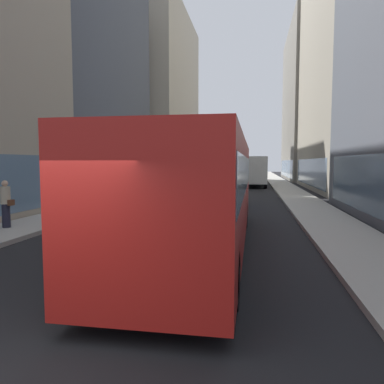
% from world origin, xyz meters
% --- Properties ---
extents(ground_plane, '(120.00, 120.00, 0.00)m').
position_xyz_m(ground_plane, '(0.00, 35.00, 0.00)').
color(ground_plane, black).
extents(sidewalk_left, '(2.40, 110.00, 0.15)m').
position_xyz_m(sidewalk_left, '(-5.70, 35.00, 0.07)').
color(sidewalk_left, '#9E9991').
rests_on(sidewalk_left, ground).
extents(sidewalk_right, '(2.40, 110.00, 0.15)m').
position_xyz_m(sidewalk_right, '(5.70, 35.00, 0.07)').
color(sidewalk_right, '#ADA89E').
rests_on(sidewalk_right, ground).
extents(building_left_mid, '(8.27, 15.84, 22.82)m').
position_xyz_m(building_left_mid, '(-11.90, 24.47, 11.40)').
color(building_left_mid, '#4C515B').
rests_on(building_left_mid, ground).
extents(building_left_far, '(11.15, 20.51, 22.49)m').
position_xyz_m(building_left_far, '(-11.90, 45.07, 11.24)').
color(building_left_far, '#B2A893').
rests_on(building_left_far, ground).
extents(building_right_mid, '(8.37, 18.49, 24.24)m').
position_xyz_m(building_right_mid, '(11.90, 31.46, 12.11)').
color(building_right_mid, '#B2A893').
rests_on(building_right_mid, ground).
extents(building_right_far, '(9.01, 20.02, 21.57)m').
position_xyz_m(building_right_far, '(11.90, 51.31, 10.78)').
color(building_right_far, gray).
rests_on(building_right_far, ground).
extents(transit_bus, '(2.78, 11.53, 3.05)m').
position_xyz_m(transit_bus, '(1.20, 7.00, 1.78)').
color(transit_bus, red).
rests_on(transit_bus, ground).
extents(car_blue_hatchback, '(1.87, 4.34, 1.62)m').
position_xyz_m(car_blue_hatchback, '(1.20, 16.65, 0.82)').
color(car_blue_hatchback, '#4C6BB7').
rests_on(car_blue_hatchback, ground).
extents(car_silver_sedan, '(1.83, 4.41, 1.62)m').
position_xyz_m(car_silver_sedan, '(-1.20, 24.79, 0.82)').
color(car_silver_sedan, '#B7BABF').
rests_on(car_silver_sedan, ground).
extents(car_grey_wagon, '(1.82, 4.19, 1.62)m').
position_xyz_m(car_grey_wagon, '(-2.80, 38.19, 0.82)').
color(car_grey_wagon, slate).
rests_on(car_grey_wagon, ground).
extents(car_white_van, '(1.72, 4.76, 1.62)m').
position_xyz_m(car_white_van, '(-1.20, 17.55, 0.82)').
color(car_white_van, silver).
rests_on(car_white_van, ground).
extents(box_truck, '(2.30, 7.50, 3.05)m').
position_xyz_m(box_truck, '(2.80, 34.07, 1.67)').
color(box_truck, '#19519E').
rests_on(box_truck, ground).
extents(dalmatian_dog, '(0.22, 0.96, 0.72)m').
position_xyz_m(dalmatian_dog, '(-0.78, 3.42, 0.51)').
color(dalmatian_dog, white).
rests_on(dalmatian_dog, ground).
extents(pedestrian_with_handbag, '(0.45, 0.34, 1.69)m').
position_xyz_m(pedestrian_with_handbag, '(-6.02, 8.31, 1.01)').
color(pedestrian_with_handbag, '#1E1E2D').
rests_on(pedestrian_with_handbag, sidewalk_left).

